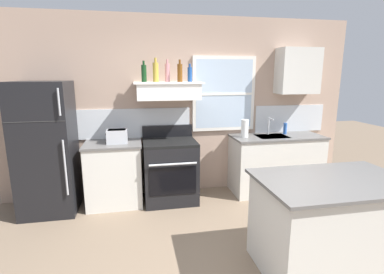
{
  "coord_description": "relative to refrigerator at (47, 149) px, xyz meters",
  "views": [
    {
      "loc": [
        -0.71,
        -2.19,
        1.85
      ],
      "look_at": [
        -0.05,
        1.2,
        1.1
      ],
      "focal_mm": 27.06,
      "sensor_mm": 36.0,
      "label": 1
    }
  ],
  "objects": [
    {
      "name": "sink_faucet",
      "position": [
        3.25,
        0.16,
        0.2
      ],
      "size": [
        0.03,
        0.17,
        0.28
      ],
      "color": "silver",
      "rests_on": "counter_right_with_sink"
    },
    {
      "name": "bottle_champagne_gold_foil",
      "position": [
        1.48,
        0.12,
        1.0
      ],
      "size": [
        0.08,
        0.08,
        0.33
      ],
      "color": "#B29333",
      "rests_on": "range_hood_shelf"
    },
    {
      "name": "bottle_rose_pink",
      "position": [
        1.65,
        0.16,
        0.99
      ],
      "size": [
        0.07,
        0.07,
        0.31
      ],
      "color": "#C67F84",
      "rests_on": "range_hood_shelf"
    },
    {
      "name": "stove_range",
      "position": [
        1.65,
        0.02,
        -0.42
      ],
      "size": [
        0.76,
        0.69,
        1.09
      ],
      "color": "black",
      "rests_on": "ground_plane"
    },
    {
      "name": "counter_left_of_stove",
      "position": [
        0.85,
        0.06,
        -0.43
      ],
      "size": [
        0.79,
        0.63,
        0.91
      ],
      "color": "silver",
      "rests_on": "ground_plane"
    },
    {
      "name": "dish_soap_bottle",
      "position": [
        3.53,
        0.16,
        0.12
      ],
      "size": [
        0.06,
        0.06,
        0.18
      ],
      "primitive_type": "cylinder",
      "color": "blue",
      "rests_on": "counter_right_with_sink"
    },
    {
      "name": "upper_cabinet_right",
      "position": [
        3.7,
        0.2,
        1.02
      ],
      "size": [
        0.64,
        0.32,
        0.7
      ],
      "color": "silver"
    },
    {
      "name": "bottle_blue_liqueur",
      "position": [
        1.97,
        0.14,
        0.97
      ],
      "size": [
        0.07,
        0.07,
        0.25
      ],
      "color": "#1E478C",
      "rests_on": "range_hood_shelf"
    },
    {
      "name": "toaster",
      "position": [
        0.92,
        0.03,
        0.13
      ],
      "size": [
        0.3,
        0.2,
        0.19
      ],
      "color": "silver",
      "rests_on": "counter_left_of_stove"
    },
    {
      "name": "bottle_amber_wine",
      "position": [
        1.81,
        0.07,
        0.99
      ],
      "size": [
        0.07,
        0.07,
        0.31
      ],
      "color": "brown",
      "rests_on": "range_hood_shelf"
    },
    {
      "name": "kitchen_island",
      "position": [
        2.96,
        -1.82,
        -0.43
      ],
      "size": [
        1.4,
        0.9,
        0.91
      ],
      "color": "silver",
      "rests_on": "ground_plane"
    },
    {
      "name": "back_wall",
      "position": [
        1.93,
        0.39,
        0.47
      ],
      "size": [
        5.4,
        0.11,
        2.7
      ],
      "color": "tan",
      "rests_on": "ground_plane"
    },
    {
      "name": "counter_right_with_sink",
      "position": [
        3.35,
        0.06,
        -0.43
      ],
      "size": [
        1.43,
        0.63,
        0.91
      ],
      "color": "silver",
      "rests_on": "ground_plane"
    },
    {
      "name": "paper_towel_roll",
      "position": [
        2.8,
        0.06,
        0.16
      ],
      "size": [
        0.11,
        0.11,
        0.27
      ],
      "primitive_type": "cylinder",
      "color": "white",
      "rests_on": "counter_right_with_sink"
    },
    {
      "name": "range_hood_shelf",
      "position": [
        1.65,
        0.12,
        0.74
      ],
      "size": [
        0.96,
        0.52,
        0.24
      ],
      "color": "white"
    },
    {
      "name": "bottle_dark_green_wine",
      "position": [
        1.32,
        0.14,
        0.98
      ],
      "size": [
        0.07,
        0.07,
        0.29
      ],
      "color": "#143819",
      "rests_on": "range_hood_shelf"
    },
    {
      "name": "refrigerator",
      "position": [
        0.0,
        0.0,
        0.0
      ],
      "size": [
        0.7,
        0.72,
        1.76
      ],
      "color": "black",
      "rests_on": "ground_plane"
    }
  ]
}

